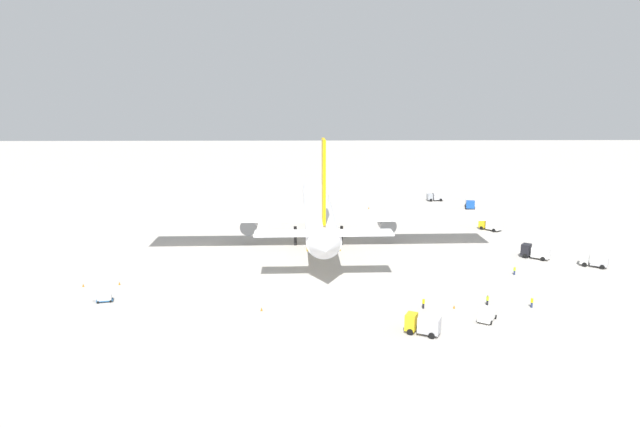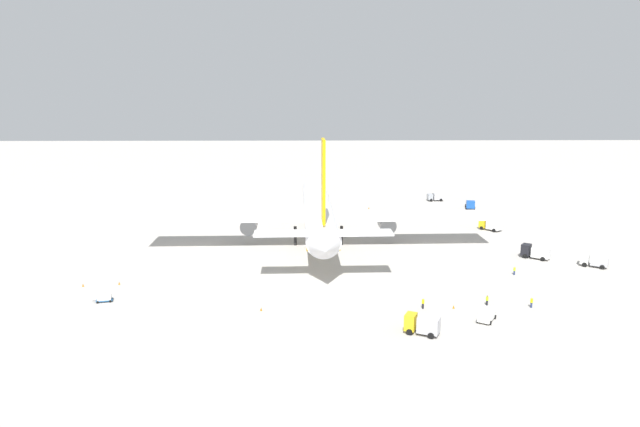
{
  "view_description": "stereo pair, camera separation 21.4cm",
  "coord_description": "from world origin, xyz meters",
  "px_view_note": "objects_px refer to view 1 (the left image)",
  "views": [
    {
      "loc": [
        -128.46,
        2.14,
        33.58
      ],
      "look_at": [
        5.11,
        -0.57,
        5.65
      ],
      "focal_mm": 31.92,
      "sensor_mm": 36.0,
      "label": 1
    },
    {
      "loc": [
        -128.47,
        1.92,
        33.58
      ],
      "look_at": [
        5.11,
        -0.57,
        5.65
      ],
      "focal_mm": 31.92,
      "sensor_mm": 36.0,
      "label": 2
    }
  ],
  "objects_px": {
    "service_van": "(487,314)",
    "traffic_cone_3": "(454,307)",
    "service_truck_5": "(435,197)",
    "traffic_cone_0": "(369,208)",
    "service_truck_1": "(594,260)",
    "traffic_cone_4": "(83,285)",
    "ground_worker_3": "(487,300)",
    "traffic_cone_2": "(119,283)",
    "service_truck_2": "(423,324)",
    "service_truck_4": "(535,252)",
    "traffic_cone_1": "(262,309)",
    "ground_worker_0": "(515,270)",
    "ground_worker_1": "(532,302)",
    "baggage_cart_1": "(105,298)",
    "airliner": "(318,211)",
    "service_truck_3": "(491,224)",
    "service_truck_0": "(470,204)",
    "ground_worker_2": "(423,303)"
  },
  "relations": [
    {
      "from": "airliner",
      "to": "traffic_cone_4",
      "type": "bearing_deg",
      "value": 124.82
    },
    {
      "from": "service_truck_2",
      "to": "traffic_cone_1",
      "type": "relative_size",
      "value": 9.6
    },
    {
      "from": "traffic_cone_0",
      "to": "service_truck_5",
      "type": "bearing_deg",
      "value": -60.96
    },
    {
      "from": "service_truck_1",
      "to": "traffic_cone_2",
      "type": "xyz_separation_m",
      "value": [
        -9.33,
        91.09,
        -1.0
      ]
    },
    {
      "from": "traffic_cone_2",
      "to": "ground_worker_2",
      "type": "bearing_deg",
      "value": -103.61
    },
    {
      "from": "service_truck_1",
      "to": "service_truck_5",
      "type": "bearing_deg",
      "value": 12.44
    },
    {
      "from": "ground_worker_0",
      "to": "traffic_cone_1",
      "type": "xyz_separation_m",
      "value": [
        -17.48,
        46.69,
        -0.57
      ]
    },
    {
      "from": "ground_worker_0",
      "to": "traffic_cone_4",
      "type": "xyz_separation_m",
      "value": [
        -5.26,
        79.5,
        -0.57
      ]
    },
    {
      "from": "traffic_cone_4",
      "to": "service_truck_0",
      "type": "bearing_deg",
      "value": -51.83
    },
    {
      "from": "ground_worker_1",
      "to": "traffic_cone_1",
      "type": "xyz_separation_m",
      "value": [
        -0.52,
        43.42,
        -0.62
      ]
    },
    {
      "from": "service_truck_1",
      "to": "traffic_cone_1",
      "type": "height_order",
      "value": "service_truck_1"
    },
    {
      "from": "service_van",
      "to": "traffic_cone_0",
      "type": "bearing_deg",
      "value": 5.91
    },
    {
      "from": "service_truck_0",
      "to": "service_van",
      "type": "height_order",
      "value": "service_truck_0"
    },
    {
      "from": "service_truck_1",
      "to": "ground_worker_0",
      "type": "height_order",
      "value": "service_truck_1"
    },
    {
      "from": "airliner",
      "to": "service_truck_0",
      "type": "relative_size",
      "value": 12.02
    },
    {
      "from": "service_truck_3",
      "to": "traffic_cone_4",
      "type": "height_order",
      "value": "service_truck_3"
    },
    {
      "from": "ground_worker_1",
      "to": "service_truck_3",
      "type": "bearing_deg",
      "value": -10.86
    },
    {
      "from": "traffic_cone_0",
      "to": "traffic_cone_3",
      "type": "bearing_deg",
      "value": -176.32
    },
    {
      "from": "service_truck_4",
      "to": "ground_worker_2",
      "type": "xyz_separation_m",
      "value": [
        -27.94,
        29.09,
        -0.57
      ]
    },
    {
      "from": "ground_worker_0",
      "to": "traffic_cone_1",
      "type": "distance_m",
      "value": 49.86
    },
    {
      "from": "service_truck_1",
      "to": "traffic_cone_1",
      "type": "distance_m",
      "value": 68.22
    },
    {
      "from": "service_truck_5",
      "to": "traffic_cone_0",
      "type": "xyz_separation_m",
      "value": [
        -12.71,
        22.9,
        -1.12
      ]
    },
    {
      "from": "service_truck_5",
      "to": "traffic_cone_1",
      "type": "xyz_separation_m",
      "value": [
        -94.64,
        48.49,
        -1.12
      ]
    },
    {
      "from": "airliner",
      "to": "traffic_cone_4",
      "type": "xyz_separation_m",
      "value": [
        -29.6,
        42.56,
        -7.21
      ]
    },
    {
      "from": "service_truck_4",
      "to": "traffic_cone_0",
      "type": "bearing_deg",
      "value": 28.75
    },
    {
      "from": "service_truck_2",
      "to": "ground_worker_0",
      "type": "distance_m",
      "value": 35.36
    },
    {
      "from": "service_van",
      "to": "traffic_cone_3",
      "type": "bearing_deg",
      "value": 35.99
    },
    {
      "from": "service_truck_1",
      "to": "baggage_cart_1",
      "type": "xyz_separation_m",
      "value": [
        -17.93,
        90.72,
        -0.6
      ]
    },
    {
      "from": "service_van",
      "to": "ground_worker_1",
      "type": "distance_m",
      "value": 10.3
    },
    {
      "from": "service_truck_4",
      "to": "service_van",
      "type": "distance_m",
      "value": 38.91
    },
    {
      "from": "service_truck_1",
      "to": "traffic_cone_0",
      "type": "relative_size",
      "value": 9.96
    },
    {
      "from": "ground_worker_3",
      "to": "traffic_cone_2",
      "type": "distance_m",
      "value": 64.32
    },
    {
      "from": "traffic_cone_1",
      "to": "traffic_cone_3",
      "type": "relative_size",
      "value": 1.0
    },
    {
      "from": "service_truck_3",
      "to": "traffic_cone_0",
      "type": "height_order",
      "value": "service_truck_3"
    },
    {
      "from": "service_truck_2",
      "to": "baggage_cart_1",
      "type": "height_order",
      "value": "service_truck_2"
    },
    {
      "from": "service_truck_1",
      "to": "traffic_cone_4",
      "type": "distance_m",
      "value": 97.76
    },
    {
      "from": "service_truck_2",
      "to": "ground_worker_0",
      "type": "bearing_deg",
      "value": -40.31
    },
    {
      "from": "traffic_cone_0",
      "to": "ground_worker_1",
      "type": "bearing_deg",
      "value": -167.65
    },
    {
      "from": "ground_worker_1",
      "to": "traffic_cone_3",
      "type": "bearing_deg",
      "value": 90.56
    },
    {
      "from": "service_truck_1",
      "to": "traffic_cone_3",
      "type": "height_order",
      "value": "service_truck_1"
    },
    {
      "from": "traffic_cone_0",
      "to": "traffic_cone_4",
      "type": "bearing_deg",
      "value": 140.04
    },
    {
      "from": "service_truck_0",
      "to": "service_truck_2",
      "type": "height_order",
      "value": "service_truck_2"
    },
    {
      "from": "ground_worker_3",
      "to": "service_truck_3",
      "type": "bearing_deg",
      "value": -18.13
    },
    {
      "from": "service_truck_2",
      "to": "traffic_cone_0",
      "type": "height_order",
      "value": "service_truck_2"
    },
    {
      "from": "baggage_cart_1",
      "to": "service_truck_2",
      "type": "bearing_deg",
      "value": -105.66
    },
    {
      "from": "baggage_cart_1",
      "to": "service_truck_3",
      "type": "bearing_deg",
      "value": -58.44
    },
    {
      "from": "service_truck_5",
      "to": "ground_worker_0",
      "type": "height_order",
      "value": "service_truck_5"
    },
    {
      "from": "ground_worker_1",
      "to": "traffic_cone_1",
      "type": "distance_m",
      "value": 43.43
    },
    {
      "from": "ground_worker_0",
      "to": "ground_worker_1",
      "type": "distance_m",
      "value": 17.27
    },
    {
      "from": "service_truck_4",
      "to": "traffic_cone_0",
      "type": "xyz_separation_m",
      "value": [
        53.55,
        29.38,
        -1.21
      ]
    }
  ]
}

